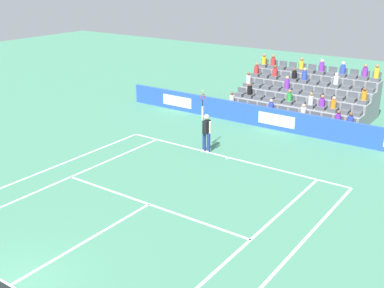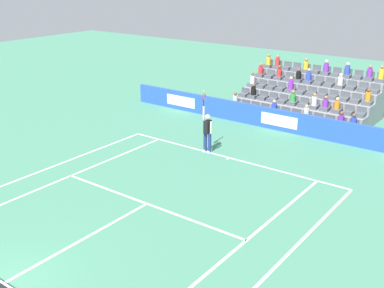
% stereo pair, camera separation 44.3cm
% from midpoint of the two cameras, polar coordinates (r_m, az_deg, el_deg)
% --- Properties ---
extents(line_baseline, '(10.97, 0.10, 0.01)m').
position_cam_midpoint_polar(line_baseline, '(21.32, 3.80, -1.61)').
color(line_baseline, white).
rests_on(line_baseline, ground).
extents(line_service, '(8.23, 0.10, 0.01)m').
position_cam_midpoint_polar(line_service, '(17.28, -5.89, -7.14)').
color(line_service, white).
rests_on(line_service, ground).
extents(line_centre_service, '(0.10, 6.40, 0.01)m').
position_cam_midpoint_polar(line_centre_service, '(15.35, -13.87, -11.46)').
color(line_centre_service, white).
rests_on(line_centre_service, ground).
extents(line_singles_sideline_left, '(0.10, 11.89, 0.01)m').
position_cam_midpoint_polar(line_singles_sideline_left, '(19.75, -15.86, -4.23)').
color(line_singles_sideline_left, white).
rests_on(line_singles_sideline_left, ground).
extents(line_singles_sideline_right, '(0.10, 11.89, 0.01)m').
position_cam_midpoint_polar(line_singles_sideline_right, '(14.87, 5.27, -12.03)').
color(line_singles_sideline_right, white).
rests_on(line_singles_sideline_right, ground).
extents(line_doubles_sideline_left, '(0.10, 11.89, 0.01)m').
position_cam_midpoint_polar(line_doubles_sideline_left, '(20.76, -18.27, -3.26)').
color(line_doubles_sideline_left, white).
rests_on(line_doubles_sideline_left, ground).
extents(line_doubles_sideline_right, '(0.10, 11.89, 0.01)m').
position_cam_midpoint_polar(line_doubles_sideline_right, '(14.36, 10.13, -13.59)').
color(line_doubles_sideline_right, white).
rests_on(line_doubles_sideline_right, ground).
extents(line_centre_mark, '(0.10, 0.20, 0.01)m').
position_cam_midpoint_polar(line_centre_mark, '(21.24, 3.66, -1.69)').
color(line_centre_mark, white).
rests_on(line_centre_mark, ground).
extents(sponsor_barrier, '(19.22, 0.22, 1.10)m').
position_cam_midpoint_polar(sponsor_barrier, '(25.15, 9.61, 2.89)').
color(sponsor_barrier, blue).
rests_on(sponsor_barrier, ground).
extents(tennis_player, '(0.53, 0.36, 2.85)m').
position_cam_midpoint_polar(tennis_player, '(21.64, 1.13, 1.55)').
color(tennis_player, navy).
rests_on(tennis_player, ground).
extents(stadium_stand, '(7.44, 4.75, 3.04)m').
position_cam_midpoint_polar(stadium_stand, '(28.21, 12.85, 5.17)').
color(stadium_stand, gray).
rests_on(stadium_stand, ground).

